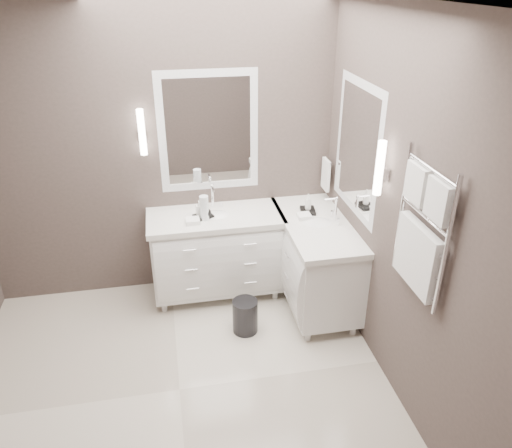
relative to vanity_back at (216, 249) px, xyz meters
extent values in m
cube|color=beige|center=(-0.45, -1.23, -0.49)|extent=(3.20, 3.00, 0.01)
cube|color=white|center=(-0.45, -1.23, 2.22)|extent=(3.20, 3.00, 0.01)
cube|color=#483D39|center=(-0.45, 0.28, 0.86)|extent=(3.20, 0.01, 2.70)
cube|color=#483D39|center=(-0.45, -2.73, 0.86)|extent=(3.20, 0.01, 2.70)
cube|color=#483D39|center=(1.15, -1.23, 0.86)|extent=(0.01, 3.00, 2.70)
cube|color=white|center=(0.00, 0.00, -0.04)|extent=(1.20, 0.55, 0.70)
cube|color=white|center=(0.00, 0.00, 0.34)|extent=(1.24, 0.59, 0.05)
ellipsoid|color=white|center=(0.00, 0.00, 0.32)|extent=(0.36, 0.28, 0.12)
cylinder|color=white|center=(0.00, 0.16, 0.47)|extent=(0.02, 0.02, 0.22)
cube|color=white|center=(0.88, -0.33, -0.04)|extent=(0.55, 1.20, 0.70)
cube|color=white|center=(0.88, -0.33, 0.34)|extent=(0.59, 1.24, 0.05)
ellipsoid|color=white|center=(0.88, -0.33, 0.32)|extent=(0.36, 0.28, 0.12)
cylinder|color=white|center=(1.04, -0.33, 0.47)|extent=(0.02, 0.02, 0.22)
cube|color=white|center=(0.00, 0.26, 1.06)|extent=(0.90, 0.02, 1.10)
cube|color=white|center=(0.00, 0.26, 1.06)|extent=(0.77, 0.02, 0.96)
cube|color=white|center=(1.14, -0.43, 1.06)|extent=(0.02, 0.90, 1.10)
cube|color=white|center=(1.14, -0.43, 1.06)|extent=(0.02, 0.90, 0.96)
cube|color=white|center=(-0.58, 0.20, 1.06)|extent=(0.05, 0.05, 0.10)
cylinder|color=white|center=(-0.58, 0.20, 1.11)|extent=(0.06, 0.06, 0.40)
cube|color=white|center=(1.08, -1.01, 1.06)|extent=(0.05, 0.05, 0.10)
cylinder|color=white|center=(1.08, -1.01, 1.11)|extent=(0.06, 0.06, 0.40)
cylinder|color=white|center=(1.10, 0.13, 0.76)|extent=(0.02, 0.22, 0.02)
cube|color=white|center=(1.08, 0.13, 0.62)|extent=(0.03, 0.17, 0.30)
cylinder|color=white|center=(1.10, -1.90, 0.96)|extent=(0.03, 0.03, 0.90)
cylinder|color=white|center=(1.10, -1.35, 0.96)|extent=(0.03, 0.03, 0.90)
cube|color=white|center=(1.10, -1.76, 1.19)|extent=(0.06, 0.22, 0.24)
cube|color=white|center=(1.10, -1.50, 1.19)|extent=(0.06, 0.22, 0.24)
cube|color=white|center=(1.10, -1.63, 0.75)|extent=(0.06, 0.46, 0.42)
cylinder|color=black|center=(0.16, -0.63, -0.33)|extent=(0.27, 0.27, 0.31)
cube|color=black|center=(-0.11, -0.03, 0.38)|extent=(0.20, 0.17, 0.02)
cube|color=black|center=(0.85, -0.10, 0.38)|extent=(0.16, 0.19, 0.03)
cylinder|color=silver|center=(-0.10, -0.08, 0.48)|extent=(0.10, 0.10, 0.23)
imported|color=white|center=(-0.14, -0.01, 0.46)|extent=(0.06, 0.06, 0.13)
imported|color=black|center=(-0.08, -0.06, 0.44)|extent=(0.10, 0.10, 0.11)
imported|color=white|center=(0.85, -0.10, 0.47)|extent=(0.06, 0.06, 0.15)
camera|label=1|loc=(-0.41, -4.08, 2.37)|focal=35.00mm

